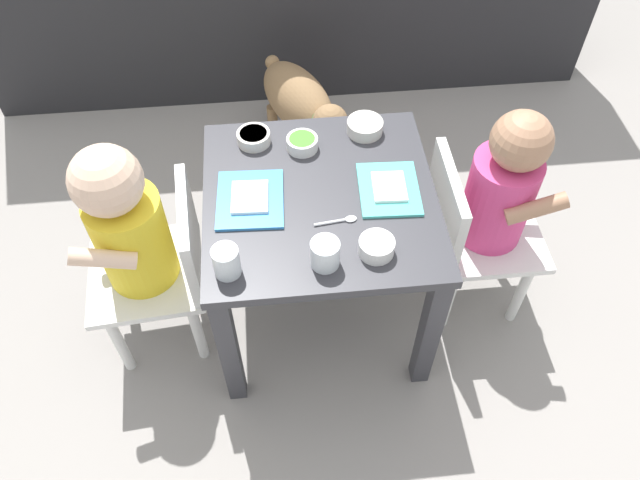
{
  "coord_description": "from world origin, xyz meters",
  "views": [
    {
      "loc": [
        -0.1,
        -0.97,
        1.53
      ],
      "look_at": [
        0.0,
        0.0,
        0.31
      ],
      "focal_mm": 34.61,
      "sensor_mm": 36.0,
      "label": 1
    }
  ],
  "objects_px": {
    "water_cup_left": "(227,263)",
    "spoon_by_left_tray": "(340,221)",
    "dining_table": "(320,220)",
    "cereal_bowl_right_side": "(254,137)",
    "dog": "(301,103)",
    "veggie_bowl_far": "(377,246)",
    "food_tray_left": "(250,198)",
    "seated_child_right": "(495,197)",
    "food_tray_right": "(389,188)",
    "veggie_bowl_near": "(302,143)",
    "seated_child_left": "(134,233)",
    "water_cup_right": "(325,255)",
    "cereal_bowl_left_side": "(365,126)"
  },
  "relations": [
    {
      "from": "water_cup_left",
      "to": "spoon_by_left_tray",
      "type": "bearing_deg",
      "value": 24.36
    },
    {
      "from": "dining_table",
      "to": "water_cup_left",
      "type": "distance_m",
      "value": 0.31
    },
    {
      "from": "cereal_bowl_right_side",
      "to": "dog",
      "type": "bearing_deg",
      "value": 71.73
    },
    {
      "from": "dining_table",
      "to": "cereal_bowl_right_side",
      "type": "bearing_deg",
      "value": 126.46
    },
    {
      "from": "dining_table",
      "to": "dog",
      "type": "distance_m",
      "value": 0.67
    },
    {
      "from": "dining_table",
      "to": "spoon_by_left_tray",
      "type": "xyz_separation_m",
      "value": [
        0.04,
        -0.08,
        0.09
      ]
    },
    {
      "from": "cereal_bowl_right_side",
      "to": "veggie_bowl_far",
      "type": "bearing_deg",
      "value": -56.35
    },
    {
      "from": "food_tray_left",
      "to": "spoon_by_left_tray",
      "type": "height_order",
      "value": "food_tray_left"
    },
    {
      "from": "food_tray_left",
      "to": "cereal_bowl_right_side",
      "type": "distance_m",
      "value": 0.2
    },
    {
      "from": "dining_table",
      "to": "dog",
      "type": "bearing_deg",
      "value": 89.7
    },
    {
      "from": "dining_table",
      "to": "veggie_bowl_far",
      "type": "height_order",
      "value": "veggie_bowl_far"
    },
    {
      "from": "seated_child_right",
      "to": "food_tray_right",
      "type": "xyz_separation_m",
      "value": [
        -0.27,
        -0.0,
        0.07
      ]
    },
    {
      "from": "dining_table",
      "to": "water_cup_left",
      "type": "bearing_deg",
      "value": -137.33
    },
    {
      "from": "food_tray_left",
      "to": "veggie_bowl_far",
      "type": "distance_m",
      "value": 0.32
    },
    {
      "from": "veggie_bowl_near",
      "to": "veggie_bowl_far",
      "type": "xyz_separation_m",
      "value": [
        0.13,
        -0.34,
        0.0
      ]
    },
    {
      "from": "dog",
      "to": "food_tray_left",
      "type": "height_order",
      "value": "food_tray_left"
    },
    {
      "from": "seated_child_right",
      "to": "water_cup_left",
      "type": "relative_size",
      "value": 9.43
    },
    {
      "from": "seated_child_left",
      "to": "seated_child_right",
      "type": "xyz_separation_m",
      "value": [
        0.87,
        0.04,
        -0.01
      ]
    },
    {
      "from": "food_tray_right",
      "to": "water_cup_right",
      "type": "xyz_separation_m",
      "value": [
        -0.17,
        -0.2,
        0.02
      ]
    },
    {
      "from": "water_cup_left",
      "to": "veggie_bowl_near",
      "type": "distance_m",
      "value": 0.41
    },
    {
      "from": "cereal_bowl_left_side",
      "to": "seated_child_left",
      "type": "bearing_deg",
      "value": -157.16
    },
    {
      "from": "dining_table",
      "to": "water_cup_right",
      "type": "relative_size",
      "value": 8.45
    },
    {
      "from": "seated_child_right",
      "to": "spoon_by_left_tray",
      "type": "distance_m",
      "value": 0.41
    },
    {
      "from": "seated_child_right",
      "to": "spoon_by_left_tray",
      "type": "relative_size",
      "value": 6.67
    },
    {
      "from": "seated_child_right",
      "to": "food_tray_right",
      "type": "distance_m",
      "value": 0.28
    },
    {
      "from": "cereal_bowl_right_side",
      "to": "spoon_by_left_tray",
      "type": "distance_m",
      "value": 0.34
    },
    {
      "from": "cereal_bowl_right_side",
      "to": "dining_table",
      "type": "bearing_deg",
      "value": -53.54
    },
    {
      "from": "dining_table",
      "to": "spoon_by_left_tray",
      "type": "bearing_deg",
      "value": -66.33
    },
    {
      "from": "veggie_bowl_far",
      "to": "cereal_bowl_left_side",
      "type": "bearing_deg",
      "value": 85.3
    },
    {
      "from": "dog",
      "to": "seated_child_right",
      "type": "bearing_deg",
      "value": -56.3
    },
    {
      "from": "dog",
      "to": "food_tray_right",
      "type": "bearing_deg",
      "value": -76.27
    },
    {
      "from": "water_cup_right",
      "to": "veggie_bowl_far",
      "type": "bearing_deg",
      "value": 9.19
    },
    {
      "from": "seated_child_right",
      "to": "water_cup_right",
      "type": "xyz_separation_m",
      "value": [
        -0.44,
        -0.2,
        0.09
      ]
    },
    {
      "from": "dining_table",
      "to": "water_cup_right",
      "type": "xyz_separation_m",
      "value": [
        -0.01,
        -0.2,
        0.12
      ]
    },
    {
      "from": "food_tray_right",
      "to": "cereal_bowl_left_side",
      "type": "relative_size",
      "value": 1.95
    },
    {
      "from": "cereal_bowl_right_side",
      "to": "veggie_bowl_near",
      "type": "bearing_deg",
      "value": -15.94
    },
    {
      "from": "seated_child_right",
      "to": "food_tray_right",
      "type": "bearing_deg",
      "value": -178.95
    },
    {
      "from": "seated_child_right",
      "to": "dog",
      "type": "height_order",
      "value": "seated_child_right"
    },
    {
      "from": "cereal_bowl_right_side",
      "to": "seated_child_left",
      "type": "bearing_deg",
      "value": -141.48
    },
    {
      "from": "food_tray_left",
      "to": "cereal_bowl_right_side",
      "type": "height_order",
      "value": "cereal_bowl_right_side"
    },
    {
      "from": "veggie_bowl_near",
      "to": "cereal_bowl_right_side",
      "type": "distance_m",
      "value": 0.12
    },
    {
      "from": "seated_child_right",
      "to": "dog",
      "type": "xyz_separation_m",
      "value": [
        -0.43,
        0.64,
        -0.19
      ]
    },
    {
      "from": "food_tray_left",
      "to": "veggie_bowl_near",
      "type": "relative_size",
      "value": 2.41
    },
    {
      "from": "dog",
      "to": "veggie_bowl_near",
      "type": "height_order",
      "value": "veggie_bowl_near"
    },
    {
      "from": "dining_table",
      "to": "cereal_bowl_right_side",
      "type": "xyz_separation_m",
      "value": [
        -0.15,
        0.2,
        0.1
      ]
    },
    {
      "from": "dog",
      "to": "food_tray_right",
      "type": "relative_size",
      "value": 2.49
    },
    {
      "from": "seated_child_left",
      "to": "dog",
      "type": "bearing_deg",
      "value": 57.33
    },
    {
      "from": "food_tray_right",
      "to": "seated_child_left",
      "type": "bearing_deg",
      "value": -176.75
    },
    {
      "from": "food_tray_left",
      "to": "cereal_bowl_left_side",
      "type": "xyz_separation_m",
      "value": [
        0.3,
        0.21,
        0.01
      ]
    },
    {
      "from": "food_tray_left",
      "to": "water_cup_left",
      "type": "height_order",
      "value": "water_cup_left"
    }
  ]
}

